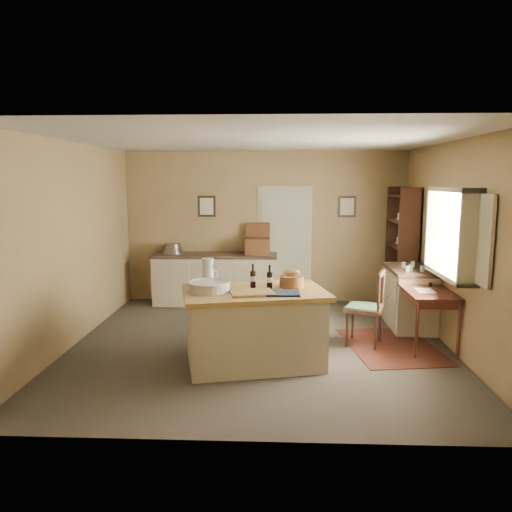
% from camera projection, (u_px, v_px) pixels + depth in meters
% --- Properties ---
extents(ground, '(5.00, 5.00, 0.00)m').
position_uv_depth(ground, '(260.00, 345.00, 6.71)').
color(ground, '#4A4238').
rests_on(ground, ground).
extents(wall_back, '(5.00, 0.10, 2.70)m').
position_uv_depth(wall_back, '(265.00, 227.00, 8.97)').
color(wall_back, '#92774E').
rests_on(wall_back, ground).
extents(wall_front, '(5.00, 0.10, 2.70)m').
position_uv_depth(wall_front, '(250.00, 286.00, 4.03)').
color(wall_front, '#92774E').
rests_on(wall_front, ground).
extents(wall_left, '(0.10, 5.00, 2.70)m').
position_uv_depth(wall_left, '(72.00, 244.00, 6.61)').
color(wall_left, '#92774E').
rests_on(wall_left, ground).
extents(wall_right, '(0.10, 5.00, 2.70)m').
position_uv_depth(wall_right, '(455.00, 246.00, 6.39)').
color(wall_right, '#92774E').
rests_on(wall_right, ground).
extents(ceiling, '(5.00, 5.00, 0.00)m').
position_uv_depth(ceiling, '(260.00, 139.00, 6.29)').
color(ceiling, silver).
rests_on(ceiling, wall_back).
extents(door, '(0.97, 0.06, 2.11)m').
position_uv_depth(door, '(284.00, 244.00, 8.97)').
color(door, '#B0B296').
rests_on(door, ground).
extents(framed_prints, '(2.82, 0.02, 0.38)m').
position_uv_depth(framed_prints, '(276.00, 206.00, 8.88)').
color(framed_prints, black).
rests_on(framed_prints, ground).
extents(window, '(0.25, 1.99, 1.12)m').
position_uv_depth(window, '(455.00, 233.00, 6.17)').
color(window, '#BAAF91').
rests_on(window, ground).
extents(work_island, '(1.86, 1.43, 1.20)m').
position_uv_depth(work_island, '(253.00, 325.00, 5.96)').
color(work_island, '#BAAF91').
rests_on(work_island, ground).
extents(sideboard, '(2.18, 0.62, 1.18)m').
position_uv_depth(sideboard, '(216.00, 277.00, 8.84)').
color(sideboard, '#BAAF91').
rests_on(sideboard, ground).
extents(rug, '(1.31, 1.74, 0.01)m').
position_uv_depth(rug, '(391.00, 346.00, 6.63)').
color(rug, '#4A1E11').
rests_on(rug, ground).
extents(writing_desk, '(0.59, 0.96, 0.82)m').
position_uv_depth(writing_desk, '(428.00, 298.00, 6.51)').
color(writing_desk, '#391812').
rests_on(writing_desk, ground).
extents(desk_chair, '(0.60, 0.60, 0.99)m').
position_uv_depth(desk_chair, '(364.00, 309.00, 6.65)').
color(desk_chair, black).
rests_on(desk_chair, ground).
extents(right_cabinet, '(0.61, 1.10, 0.99)m').
position_uv_depth(right_cabinet, '(409.00, 297.00, 7.46)').
color(right_cabinet, '#BAAF91').
rests_on(right_cabinet, ground).
extents(shelving_unit, '(0.35, 0.93, 2.08)m').
position_uv_depth(shelving_unit, '(405.00, 250.00, 8.35)').
color(shelving_unit, black).
rests_on(shelving_unit, ground).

